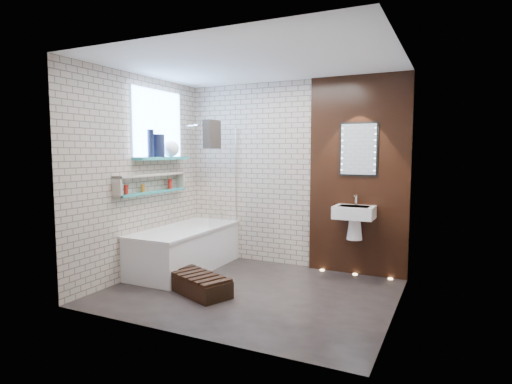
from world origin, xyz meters
The scene contains 15 objects.
ground centered at (0.00, 0.00, 0.00)m, with size 3.20×3.20×0.00m, color black.
room_shell centered at (0.00, 0.00, 1.30)m, with size 3.24×3.20×2.60m.
walnut_panel centered at (0.95, 1.27, 1.30)m, with size 1.30×0.06×2.60m, color black.
clerestory_window centered at (-1.57, 0.35, 1.90)m, with size 0.18×1.00×0.94m.
display_niche centered at (-1.53, 0.15, 1.20)m, with size 0.14×1.30×0.26m.
bathtub centered at (-1.22, 0.45, 0.29)m, with size 0.79×1.74×0.70m.
bath_screen centered at (-0.87, 0.89, 1.28)m, with size 0.01×0.78×1.40m, color white.
towel centered at (-0.87, 0.60, 1.85)m, with size 0.11×0.29×0.38m, color #292321.
shower_head centered at (-1.30, 0.95, 2.00)m, with size 0.18×0.18×0.02m, color silver.
washbasin centered at (0.95, 1.07, 0.79)m, with size 0.50×0.36×0.58m.
led_mirror centered at (0.95, 1.23, 1.65)m, with size 0.50×0.02×0.70m.
walnut_step centered at (-0.53, -0.30, 0.10)m, with size 0.86×0.38×0.19m, color black.
niche_bottles centered at (-1.53, 0.25, 1.16)m, with size 0.06×0.94×0.14m.
sill_vases centered at (-1.50, 0.37, 1.68)m, with size 0.22×0.58×0.36m.
floor_uplights centered at (0.95, 1.20, 0.01)m, with size 0.96×0.06×0.01m.
Camera 1 is at (2.11, -4.25, 1.62)m, focal length 29.49 mm.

